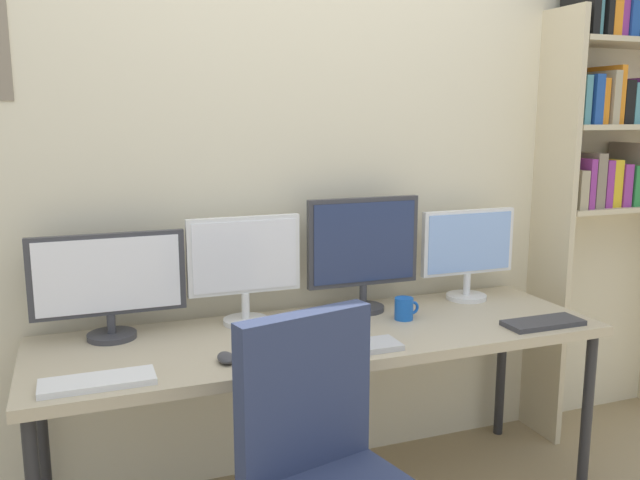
# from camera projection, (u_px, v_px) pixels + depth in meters

# --- Properties ---
(wall_back) EXTENTS (4.58, 0.11, 2.60)m
(wall_back) POSITION_uv_depth(u_px,v_px,m) (289.00, 177.00, 2.84)
(wall_back) COLOR beige
(wall_back) RESTS_ON ground_plane
(desk) EXTENTS (2.18, 0.68, 0.74)m
(desk) POSITION_uv_depth(u_px,v_px,m) (325.00, 344.00, 2.56)
(desk) COLOR tan
(desk) RESTS_ON ground_plane
(bookshelf) EXTENTS (0.83, 0.28, 2.20)m
(bookshelf) POSITION_uv_depth(u_px,v_px,m) (618.00, 136.00, 3.19)
(bookshelf) COLOR beige
(bookshelf) RESTS_ON ground_plane
(monitor_far_left) EXTENTS (0.56, 0.18, 0.40)m
(monitor_far_left) POSITION_uv_depth(u_px,v_px,m) (109.00, 281.00, 2.44)
(monitor_far_left) COLOR #38383D
(monitor_far_left) RESTS_ON desk
(monitor_center_left) EXTENTS (0.45, 0.18, 0.43)m
(monitor_center_left) POSITION_uv_depth(u_px,v_px,m) (245.00, 264.00, 2.62)
(monitor_center_left) COLOR silver
(monitor_center_left) RESTS_ON desk
(monitor_center_right) EXTENTS (0.49, 0.18, 0.48)m
(monitor_center_right) POSITION_uv_depth(u_px,v_px,m) (363.00, 249.00, 2.79)
(monitor_center_right) COLOR #38383D
(monitor_center_right) RESTS_ON desk
(monitor_far_right) EXTENTS (0.45, 0.18, 0.41)m
(monitor_far_right) POSITION_uv_depth(u_px,v_px,m) (468.00, 249.00, 2.97)
(monitor_far_right) COLOR silver
(monitor_far_right) RESTS_ON desk
(keyboard_left) EXTENTS (0.35, 0.13, 0.02)m
(keyboard_left) POSITION_uv_depth(u_px,v_px,m) (98.00, 382.00, 2.05)
(keyboard_left) COLOR silver
(keyboard_left) RESTS_ON desk
(keyboard_center) EXTENTS (0.38, 0.13, 0.02)m
(keyboard_center) POSITION_uv_depth(u_px,v_px,m) (348.00, 349.00, 2.34)
(keyboard_center) COLOR silver
(keyboard_center) RESTS_ON desk
(keyboard_right) EXTENTS (0.32, 0.13, 0.02)m
(keyboard_right) POSITION_uv_depth(u_px,v_px,m) (543.00, 323.00, 2.63)
(keyboard_right) COLOR #38383D
(keyboard_right) RESTS_ON desk
(mouse_left_side) EXTENTS (0.06, 0.10, 0.03)m
(mouse_left_side) POSITION_uv_depth(u_px,v_px,m) (226.00, 358.00, 2.24)
(mouse_left_side) COLOR #38383D
(mouse_left_side) RESTS_ON desk
(mouse_right_side) EXTENTS (0.06, 0.10, 0.03)m
(mouse_right_side) POSITION_uv_depth(u_px,v_px,m) (257.00, 352.00, 2.29)
(mouse_right_side) COLOR #38383D
(mouse_right_side) RESTS_ON desk
(coffee_mug) EXTENTS (0.11, 0.08, 0.09)m
(coffee_mug) POSITION_uv_depth(u_px,v_px,m) (404.00, 309.00, 2.70)
(coffee_mug) COLOR blue
(coffee_mug) RESTS_ON desk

